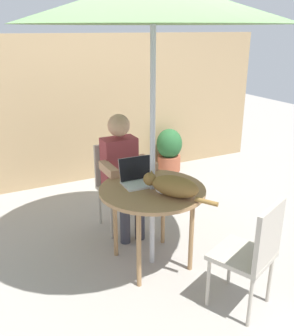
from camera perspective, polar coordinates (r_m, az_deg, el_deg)
ground_plane at (r=3.54m, az=0.75°, el=-14.04°), size 14.00×14.00×0.00m
fence_back at (r=5.09m, az=-10.92°, el=8.46°), size 5.69×0.08×1.94m
patio_table at (r=3.21m, az=0.81°, el=-4.27°), size 0.91×0.91×0.73m
patio_umbrella at (r=2.92m, az=0.97°, el=23.94°), size 2.05×2.05×2.34m
chair_occupied at (r=3.93m, az=-4.62°, el=-1.69°), size 0.40×0.40×0.89m
chair_empty at (r=2.85m, az=15.93°, el=-11.74°), size 0.53×0.53×0.89m
person_seated at (r=3.74m, az=-3.78°, el=-0.10°), size 0.48×0.48×1.23m
laptop at (r=3.27m, az=-1.39°, el=-1.18°), size 0.31×0.26×0.21m
cat at (r=3.02m, az=3.83°, el=-2.75°), size 0.40×0.57×0.17m
potted_plant_near_fence at (r=5.54m, az=3.39°, el=2.83°), size 0.38×0.38×0.63m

